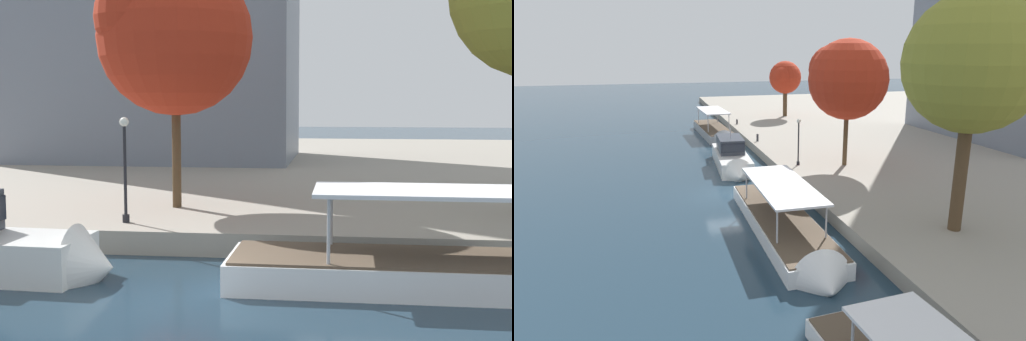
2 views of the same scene
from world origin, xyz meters
TOP-DOWN VIEW (x-y plane):
  - ground_plane at (0.00, 0.00)m, footprint 220.00×220.00m
  - tour_boat_0 at (-22.36, 2.80)m, footprint 13.46×3.68m
  - motor_yacht_1 at (-7.21, 2.03)m, footprint 9.95×3.19m
  - tour_boat_2 at (8.86, 2.14)m, footprint 14.35×3.38m
  - mooring_bollard_0 at (-14.19, 6.12)m, footprint 0.26×0.26m
  - mooring_bollard_1 at (-25.49, 6.17)m, footprint 0.24×0.24m
  - lamp_post at (-3.60, 7.04)m, footprint 0.35×0.35m
  - tree_0 at (12.02, 10.74)m, footprint 7.02×7.02m
  - tree_1 at (-2.76, 10.56)m, footprint 6.51×6.51m
  - tree_2 at (-30.59, 14.16)m, footprint 4.62×4.57m

SIDE VIEW (x-z plane):
  - ground_plane at x=0.00m, z-range 0.00..0.00m
  - tour_boat_0 at x=-22.36m, z-range -1.81..2.50m
  - tour_boat_2 at x=8.86m, z-range -1.69..2.45m
  - motor_yacht_1 at x=-7.21m, z-range -1.38..2.93m
  - mooring_bollard_1 at x=-25.49m, z-range 0.87..1.54m
  - mooring_bollard_0 at x=-14.19m, z-range 0.88..1.67m
  - lamp_post at x=-3.60m, z-range 1.11..5.04m
  - tree_2 at x=-30.59m, z-range 2.51..10.33m
  - tree_1 at x=-2.76m, z-range 2.85..13.24m
  - tree_0 at x=12.02m, z-range 3.48..15.87m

